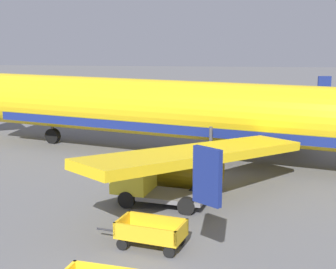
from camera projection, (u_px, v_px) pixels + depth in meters
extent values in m
cylinder|color=yellow|center=(185.00, 110.00, 32.32)|extent=(29.67, 12.80, 3.70)
cube|color=navy|center=(185.00, 125.00, 32.52)|extent=(26.76, 11.69, 0.56)
cube|color=yellow|center=(200.00, 154.00, 23.33)|extent=(10.35, 11.63, 1.35)
cube|color=navy|center=(207.00, 176.00, 16.27)|extent=(0.97, 0.86, 1.90)
cylinder|color=#856D0E|center=(188.00, 171.00, 25.48)|extent=(3.69, 2.99, 2.10)
cube|color=yellow|center=(277.00, 107.00, 38.29)|extent=(3.50, 13.15, 1.35)
cube|color=navy|center=(324.00, 87.00, 42.88)|extent=(1.11, 0.28, 1.90)
cylinder|color=#856D0E|center=(255.00, 126.00, 37.65)|extent=(3.69, 2.99, 2.10)
cylinder|color=#4C4C51|center=(52.00, 122.00, 36.81)|extent=(0.20, 0.20, 2.04)
cylinder|color=black|center=(53.00, 136.00, 37.01)|extent=(1.19, 0.77, 1.10)
cylinder|color=#4C4C51|center=(211.00, 144.00, 29.67)|extent=(0.20, 0.20, 2.04)
cylinder|color=black|center=(210.00, 161.00, 29.87)|extent=(1.19, 0.77, 1.10)
cylinder|color=#4C4C51|center=(232.00, 131.00, 33.61)|extent=(0.20, 0.20, 2.04)
cylinder|color=black|center=(232.00, 146.00, 33.81)|extent=(1.19, 0.77, 1.10)
cube|color=gold|center=(151.00, 236.00, 18.98)|extent=(2.77, 1.99, 0.08)
cube|color=gold|center=(144.00, 234.00, 18.32)|extent=(2.44, 0.73, 0.55)
cube|color=gold|center=(158.00, 222.00, 19.52)|extent=(2.44, 0.73, 0.55)
cube|color=gold|center=(122.00, 224.00, 19.33)|extent=(0.45, 1.38, 0.55)
cube|color=gold|center=(181.00, 232.00, 18.51)|extent=(0.45, 1.38, 0.55)
cylinder|color=#2D2D33|center=(109.00, 230.00, 19.61)|extent=(0.99, 0.33, 0.08)
cylinder|color=black|center=(122.00, 244.00, 18.84)|extent=(0.47, 0.27, 0.44)
cylinder|color=black|center=(135.00, 233.00, 19.87)|extent=(0.47, 0.27, 0.44)
cylinder|color=black|center=(169.00, 252.00, 18.20)|extent=(0.47, 0.27, 0.44)
cylinder|color=black|center=(180.00, 240.00, 19.23)|extent=(0.47, 0.27, 0.44)
cube|color=slate|center=(173.00, 196.00, 23.53)|extent=(3.43, 2.50, 0.20)
cube|color=yellow|center=(134.00, 175.00, 23.95)|extent=(2.06, 2.21, 1.50)
cube|color=#19232D|center=(118.00, 170.00, 24.16)|extent=(0.41, 1.60, 0.67)
cylinder|color=black|center=(127.00, 199.00, 23.34)|extent=(0.84, 0.46, 0.80)
cylinder|color=black|center=(140.00, 189.00, 24.94)|extent=(0.84, 0.46, 0.80)
cylinder|color=black|center=(187.00, 206.00, 22.48)|extent=(0.84, 0.46, 0.80)
cylinder|color=black|center=(196.00, 194.00, 24.08)|extent=(0.84, 0.46, 0.80)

